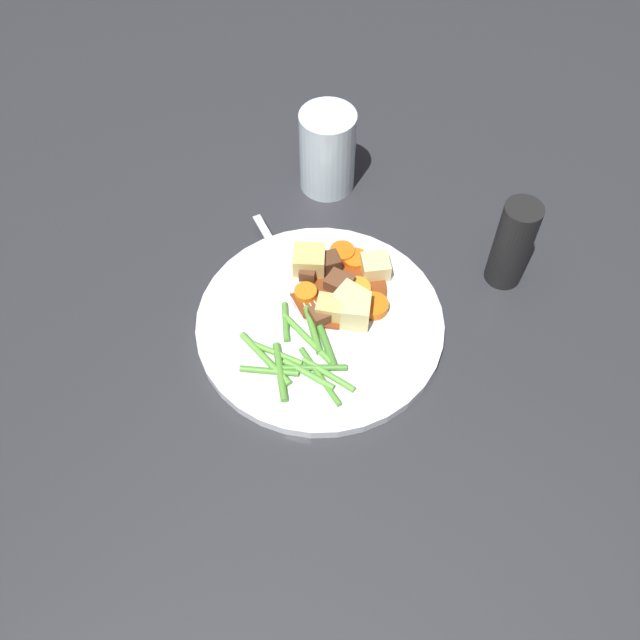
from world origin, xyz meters
The scene contains 32 objects.
ground_plane centered at (0.00, 0.00, 0.00)m, with size 3.00×3.00×0.00m, color #2D2D33.
dinner_plate centered at (0.00, 0.00, 0.01)m, with size 0.28×0.28×0.01m, color white.
stew_sauce centered at (0.05, 0.00, 0.01)m, with size 0.11×0.11×0.00m, color brown.
carrot_slice_0 centered at (0.05, -0.02, 0.02)m, with size 0.03×0.03×0.01m, color orange.
carrot_slice_1 centered at (0.04, -0.05, 0.02)m, with size 0.03×0.03×0.01m, color orange.
carrot_slice_2 centered at (0.10, 0.00, 0.02)m, with size 0.03×0.03×0.01m, color orange.
carrot_slice_3 centered at (0.10, 0.02, 0.02)m, with size 0.03×0.03×0.01m, color orange.
carrot_slice_4 centered at (0.02, 0.03, 0.02)m, with size 0.03×0.03×0.01m, color orange.
potato_chunk_0 centered at (0.01, -0.01, 0.02)m, with size 0.03×0.03×0.02m, color #DBBC6B.
potato_chunk_1 centered at (0.03, -0.02, 0.03)m, with size 0.03×0.03×0.03m, color #EAD68C.
potato_chunk_2 centered at (0.06, 0.05, 0.03)m, with size 0.04×0.03×0.03m, color #DBBC6B.
potato_chunk_3 centered at (0.09, -0.03, 0.02)m, with size 0.03×0.03×0.02m, color #EAD68C.
potato_chunk_4 centered at (0.02, -0.04, 0.03)m, with size 0.03×0.03×0.03m, color #EAD68C.
meat_chunk_0 centered at (0.05, 0.04, 0.02)m, with size 0.02×0.02×0.02m, color #56331E.
meat_chunk_1 centered at (0.05, 0.00, 0.02)m, with size 0.03×0.03×0.02m, color brown.
meat_chunk_2 centered at (0.07, 0.03, 0.02)m, with size 0.02×0.03×0.02m, color #56331E.
meat_chunk_3 centered at (0.00, 0.00, 0.02)m, with size 0.02×0.02×0.02m, color brown.
green_bean_0 centered at (-0.06, -0.02, 0.02)m, with size 0.01×0.01×0.08m, color #4C8E33.
green_bean_1 centered at (-0.03, 0.00, 0.02)m, with size 0.01×0.01×0.08m, color #66AD42.
green_bean_2 centered at (-0.07, -0.02, 0.02)m, with size 0.01×0.01×0.06m, color #66AD42.
green_bean_3 centered at (-0.06, -0.04, 0.02)m, with size 0.01×0.01×0.07m, color #66AD42.
green_bean_4 centered at (-0.08, 0.03, 0.02)m, with size 0.01×0.01×0.08m, color #66AD42.
green_bean_5 centered at (-0.06, 0.02, 0.02)m, with size 0.01×0.01×0.06m, color #66AD42.
green_bean_6 centered at (-0.08, 0.01, 0.02)m, with size 0.01×0.01×0.07m, color #599E38.
green_bean_7 centered at (-0.09, 0.02, 0.02)m, with size 0.01×0.01×0.06m, color #599E38.
green_bean_8 centered at (-0.02, 0.03, 0.02)m, with size 0.01×0.01×0.05m, color #599E38.
green_bean_9 centered at (-0.02, -0.02, 0.02)m, with size 0.01×0.01×0.08m, color #4C8E33.
green_bean_10 centered at (-0.02, 0.00, 0.02)m, with size 0.01×0.01×0.06m, color #599E38.
green_bean_11 centered at (-0.07, -0.03, 0.02)m, with size 0.01×0.01×0.08m, color #599E38.
fork centered at (0.05, 0.07, 0.01)m, with size 0.12×0.15×0.00m.
water_glass centered at (0.21, 0.10, 0.06)m, with size 0.07×0.07×0.11m, color silver.
pepper_mill centered at (0.17, -0.17, 0.06)m, with size 0.04×0.04×0.12m, color black.
Camera 1 is at (-0.41, -0.21, 0.67)m, focal length 39.56 mm.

